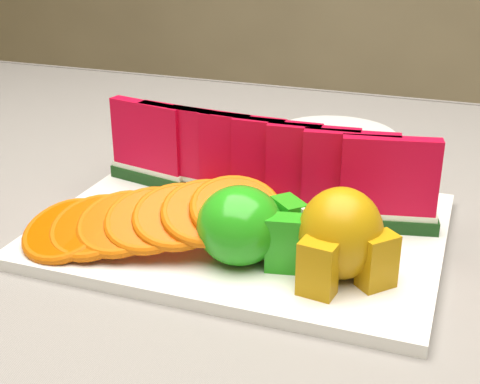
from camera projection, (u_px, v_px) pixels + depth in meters
The scene contains 11 objects.
table at pixel (218, 274), 0.82m from camera, with size 1.40×0.90×0.75m.
tablecloth at pixel (217, 228), 0.80m from camera, with size 1.53×1.03×0.20m.
platter at pixel (244, 228), 0.69m from camera, with size 0.40×0.30×0.01m.
apple_cluster at pixel (248, 227), 0.61m from camera, with size 0.12×0.10×0.07m.
pear_cluster at pixel (341, 237), 0.58m from camera, with size 0.10×0.10×0.08m.
side_plate at pixel (335, 137), 0.97m from camera, with size 0.21×0.21×0.01m.
fork at pixel (154, 135), 0.98m from camera, with size 0.08×0.19×0.00m.
watermelon_row at pixel (259, 165), 0.72m from camera, with size 0.39×0.07×0.10m.
orange_fan_front at pixel (150, 219), 0.63m from camera, with size 0.27×0.16×0.07m.
orange_fan_back at pixel (282, 163), 0.79m from camera, with size 0.33×0.10×0.04m.
tangerine_segments at pixel (227, 203), 0.71m from camera, with size 0.12×0.08×0.02m.
Camera 1 is at (0.27, -0.66, 1.08)m, focal length 50.00 mm.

